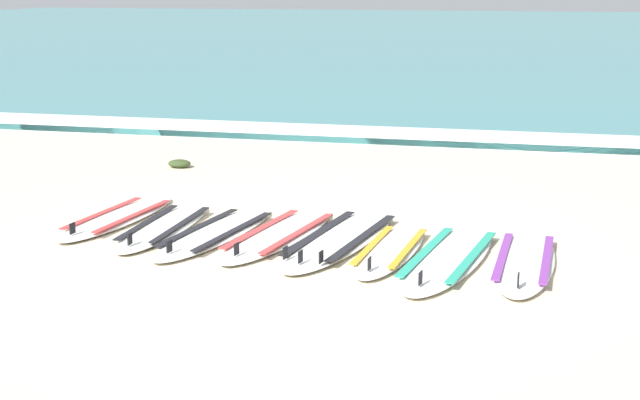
# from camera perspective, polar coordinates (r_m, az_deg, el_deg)

# --- Properties ---
(ground_plane) EXTENTS (80.00, 80.00, 0.00)m
(ground_plane) POSITION_cam_1_polar(r_m,az_deg,el_deg) (9.00, -2.01, -3.06)
(ground_plane) COLOR beige
(sea) EXTENTS (80.00, 60.00, 0.10)m
(sea) POSITION_cam_1_polar(r_m,az_deg,el_deg) (44.42, 10.68, 9.91)
(sea) COLOR teal
(sea) RESTS_ON ground
(wave_foam_strip) EXTENTS (80.00, 1.15, 0.11)m
(wave_foam_strip) POSITION_cam_1_polar(r_m,az_deg,el_deg) (15.25, 4.59, 3.92)
(wave_foam_strip) COLOR white
(wave_foam_strip) RESTS_ON ground
(surfboard_0) EXTENTS (0.77, 2.16, 0.18)m
(surfboard_0) POSITION_cam_1_polar(r_m,az_deg,el_deg) (10.28, -12.22, -1.06)
(surfboard_0) COLOR white
(surfboard_0) RESTS_ON ground
(surfboard_1) EXTENTS (0.54, 2.09, 0.18)m
(surfboard_1) POSITION_cam_1_polar(r_m,az_deg,el_deg) (9.83, -9.47, -1.60)
(surfboard_1) COLOR silver
(surfboard_1) RESTS_ON ground
(surfboard_2) EXTENTS (0.92, 2.32, 0.18)m
(surfboard_2) POSITION_cam_1_polar(r_m,az_deg,el_deg) (9.52, -6.37, -1.98)
(surfboard_2) COLOR white
(surfboard_2) RESTS_ON ground
(surfboard_3) EXTENTS (0.97, 2.38, 0.18)m
(surfboard_3) POSITION_cam_1_polar(r_m,az_deg,el_deg) (9.41, -2.49, -2.09)
(surfboard_3) COLOR white
(surfboard_3) RESTS_ON ground
(surfboard_4) EXTENTS (1.02, 2.61, 0.18)m
(surfboard_4) POSITION_cam_1_polar(r_m,az_deg,el_deg) (9.26, 1.26, -2.35)
(surfboard_4) COLOR silver
(surfboard_4) RESTS_ON ground
(surfboard_5) EXTENTS (0.64, 1.98, 0.18)m
(surfboard_5) POSITION_cam_1_polar(r_m,az_deg,el_deg) (8.89, 4.30, -3.05)
(surfboard_5) COLOR white
(surfboard_5) RESTS_ON ground
(surfboard_6) EXTENTS (0.96, 2.50, 0.18)m
(surfboard_6) POSITION_cam_1_polar(r_m,az_deg,el_deg) (8.72, 7.85, -3.48)
(surfboard_6) COLOR white
(surfboard_6) RESTS_ON ground
(surfboard_7) EXTENTS (0.62, 2.20, 0.18)m
(surfboard_7) POSITION_cam_1_polar(r_m,az_deg,el_deg) (8.72, 12.34, -3.66)
(surfboard_7) COLOR silver
(surfboard_7) RESTS_ON ground
(seaweed_clump_near_shoreline) EXTENTS (0.32, 0.25, 0.11)m
(seaweed_clump_near_shoreline) POSITION_cam_1_polar(r_m,az_deg,el_deg) (13.04, -8.56, 2.21)
(seaweed_clump_near_shoreline) COLOR #384723
(seaweed_clump_near_shoreline) RESTS_ON ground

